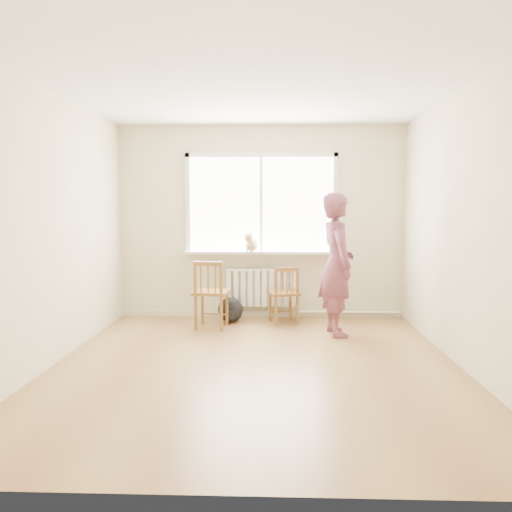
# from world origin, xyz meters

# --- Properties ---
(floor) EXTENTS (4.50, 4.50, 0.00)m
(floor) POSITION_xyz_m (0.00, 0.00, 0.00)
(floor) COLOR olive
(floor) RESTS_ON ground
(ceiling) EXTENTS (4.50, 4.50, 0.00)m
(ceiling) POSITION_xyz_m (0.00, 0.00, 2.70)
(ceiling) COLOR white
(ceiling) RESTS_ON back_wall
(back_wall) EXTENTS (4.00, 0.01, 2.70)m
(back_wall) POSITION_xyz_m (0.00, 2.25, 1.35)
(back_wall) COLOR beige
(back_wall) RESTS_ON ground
(window) EXTENTS (2.12, 0.05, 1.42)m
(window) POSITION_xyz_m (0.00, 2.22, 1.66)
(window) COLOR white
(window) RESTS_ON back_wall
(windowsill) EXTENTS (2.15, 0.22, 0.04)m
(windowsill) POSITION_xyz_m (0.00, 2.14, 0.93)
(windowsill) COLOR white
(windowsill) RESTS_ON back_wall
(radiator) EXTENTS (1.00, 0.12, 0.55)m
(radiator) POSITION_xyz_m (0.00, 2.16, 0.44)
(radiator) COLOR white
(radiator) RESTS_ON back_wall
(heating_pipe) EXTENTS (1.40, 0.04, 0.04)m
(heating_pipe) POSITION_xyz_m (1.25, 2.19, 0.08)
(heating_pipe) COLOR silver
(heating_pipe) RESTS_ON back_wall
(baseboard) EXTENTS (4.00, 0.03, 0.08)m
(baseboard) POSITION_xyz_m (0.00, 2.23, 0.04)
(baseboard) COLOR beige
(baseboard) RESTS_ON ground
(chair_left) EXTENTS (0.48, 0.47, 0.88)m
(chair_left) POSITION_xyz_m (-0.63, 1.48, 0.45)
(chair_left) COLOR brown
(chair_left) RESTS_ON floor
(chair_right) EXTENTS (0.47, 0.45, 0.78)m
(chair_right) POSITION_xyz_m (0.32, 1.78, 0.39)
(chair_right) COLOR brown
(chair_right) RESTS_ON floor
(person) EXTENTS (0.52, 0.69, 1.73)m
(person) POSITION_xyz_m (0.94, 1.25, 0.86)
(person) COLOR #B83D54
(person) RESTS_ON floor
(cat) EXTENTS (0.25, 0.41, 0.28)m
(cat) POSITION_xyz_m (-0.13, 2.05, 1.06)
(cat) COLOR beige
(cat) RESTS_ON windowsill
(backpack) EXTENTS (0.40, 0.34, 0.34)m
(backpack) POSITION_xyz_m (-0.41, 1.85, 0.17)
(backpack) COLOR black
(backpack) RESTS_ON floor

